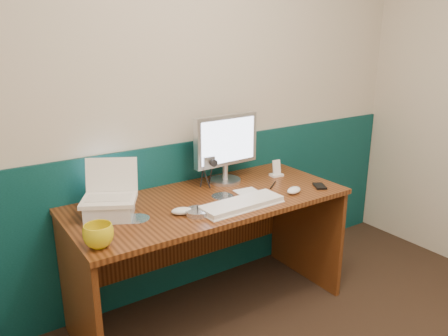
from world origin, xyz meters
TOP-DOWN VIEW (x-y plane):
  - back_wall at (0.00, 1.75)m, footprint 3.50×0.04m
  - wainscot at (0.00, 1.74)m, footprint 3.48×0.02m
  - desk at (-0.12, 1.38)m, footprint 1.60×0.70m
  - laptop_riser at (-0.69, 1.44)m, footprint 0.30×0.29m
  - laptop at (-0.69, 1.44)m, footprint 0.33×0.31m
  - monitor at (0.11, 1.57)m, footprint 0.44×0.14m
  - keyboard at (-0.05, 1.17)m, footprint 0.48×0.17m
  - mouse_right at (0.33, 1.17)m, footprint 0.13×0.10m
  - mouse_left at (-0.36, 1.26)m, footprint 0.13×0.10m
  - mug at (-0.84, 1.15)m, footprint 0.14×0.14m
  - camcorder at (-0.03, 1.56)m, footprint 0.11×0.14m
  - cd_spindle at (-0.30, 1.22)m, footprint 0.13×0.13m
  - cd_loose_a at (-0.58, 1.34)m, footprint 0.13×0.13m
  - cd_loose_b at (-0.04, 1.37)m, footprint 0.13×0.13m
  - pen at (0.32, 1.35)m, footprint 0.11×0.09m
  - papers at (0.12, 1.36)m, footprint 0.14×0.10m
  - dock at (0.46, 1.48)m, footprint 0.08×0.07m
  - music_player at (0.46, 1.48)m, footprint 0.06×0.03m
  - pda at (0.54, 1.16)m, footprint 0.10×0.12m

SIDE VIEW (x-z plane):
  - desk at x=-0.12m, z-range 0.00..0.75m
  - wainscot at x=0.00m, z-range 0.00..1.00m
  - cd_loose_b at x=-0.04m, z-range 0.75..0.75m
  - cd_loose_a at x=-0.58m, z-range 0.75..0.75m
  - papers at x=0.12m, z-range 0.75..0.75m
  - pen at x=0.32m, z-range 0.75..0.76m
  - pda at x=0.54m, z-range 0.75..0.76m
  - dock at x=0.46m, z-range 0.75..0.76m
  - cd_spindle at x=-0.30m, z-range 0.75..0.78m
  - keyboard at x=-0.05m, z-range 0.75..0.78m
  - mouse_right at x=0.33m, z-range 0.75..0.79m
  - mouse_left at x=-0.36m, z-range 0.75..0.79m
  - laptop_riser at x=-0.69m, z-range 0.75..0.83m
  - mug at x=-0.84m, z-range 0.75..0.86m
  - music_player at x=0.46m, z-range 0.76..0.86m
  - camcorder at x=-0.03m, z-range 0.75..0.95m
  - laptop at x=-0.69m, z-range 0.83..1.05m
  - monitor at x=0.11m, z-range 0.75..1.19m
  - back_wall at x=0.00m, z-range 0.00..2.50m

